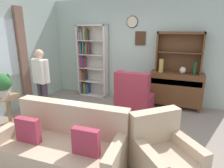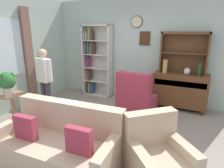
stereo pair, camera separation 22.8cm
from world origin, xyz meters
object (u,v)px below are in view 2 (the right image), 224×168
(sideboard, at_px, (180,90))
(couch_floral, at_px, (60,145))
(bookshelf, at_px, (95,61))
(wingback_chair, at_px, (136,99))
(vase_tall, at_px, (165,66))
(plant_stand, at_px, (13,104))
(vase_round, at_px, (187,71))
(potted_plant_large, at_px, (7,82))
(book_stack, at_px, (103,118))
(coffee_table, at_px, (100,120))
(armchair_floral, at_px, (158,160))
(person_reading, at_px, (45,78))
(bottle_wine, at_px, (199,69))
(sideboard_hutch, at_px, (184,47))

(sideboard, bearing_deg, couch_floral, -114.36)
(bookshelf, bearing_deg, wingback_chair, -28.43)
(bookshelf, height_order, vase_tall, bookshelf)
(plant_stand, bearing_deg, vase_round, 33.22)
(potted_plant_large, bearing_deg, sideboard, 35.78)
(book_stack, bearing_deg, sideboard, 63.72)
(bookshelf, distance_m, sideboard, 2.55)
(sideboard, height_order, coffee_table, sideboard)
(potted_plant_large, bearing_deg, vase_tall, 38.36)
(couch_floral, bearing_deg, sideboard, 65.64)
(couch_floral, height_order, armchair_floral, couch_floral)
(vase_round, relative_size, couch_floral, 0.09)
(vase_tall, bearing_deg, person_reading, -145.71)
(vase_tall, height_order, armchair_floral, vase_tall)
(vase_tall, xyz_separation_m, wingback_chair, (-0.49, -0.71, -0.70))
(coffee_table, bearing_deg, couch_floral, -102.27)
(bottle_wine, relative_size, plant_stand, 0.51)
(bookshelf, height_order, sideboard_hutch, bookshelf)
(bookshelf, xyz_separation_m, vase_round, (2.62, -0.15, -0.05))
(bookshelf, xyz_separation_m, couch_floral, (1.15, -3.04, -0.75))
(book_stack, bearing_deg, plant_stand, -176.62)
(sideboard, distance_m, armchair_floral, 2.65)
(wingback_chair, bearing_deg, bottle_wine, 28.66)
(vase_tall, bearing_deg, bookshelf, 175.53)
(armchair_floral, bearing_deg, wingback_chair, 116.43)
(sideboard_hutch, xyz_separation_m, coffee_table, (-1.15, -2.18, -1.21))
(bookshelf, relative_size, plant_stand, 3.40)
(bookshelf, bearing_deg, sideboard_hutch, 0.57)
(couch_floral, bearing_deg, book_stack, 70.89)
(vase_tall, xyz_separation_m, coffee_table, (-0.76, -1.99, -0.73))
(person_reading, bearing_deg, bottle_wine, 27.08)
(person_reading, height_order, coffee_table, person_reading)
(vase_round, bearing_deg, bottle_wine, -4.95)
(bottle_wine, xyz_separation_m, coffee_table, (-1.54, -1.98, -0.72))
(armchair_floral, bearing_deg, vase_tall, 99.49)
(vase_round, relative_size, armchair_floral, 0.16)
(armchair_floral, bearing_deg, plant_stand, 173.46)
(vase_round, height_order, armchair_floral, vase_round)
(sideboard, xyz_separation_m, bottle_wine, (0.39, -0.09, 0.57))
(bookshelf, distance_m, plant_stand, 2.55)
(sideboard_hutch, xyz_separation_m, potted_plant_large, (-3.23, -2.44, -0.65))
(wingback_chair, bearing_deg, vase_round, 35.33)
(vase_round, distance_m, armchair_floral, 2.67)
(wingback_chair, distance_m, book_stack, 1.36)
(bookshelf, relative_size, sideboard_hutch, 1.91)
(bookshelf, height_order, bottle_wine, bookshelf)
(sideboard_hutch, relative_size, armchair_floral, 1.02)
(bottle_wine, bearing_deg, sideboard_hutch, 153.04)
(bookshelf, xyz_separation_m, sideboard, (2.49, -0.08, -0.55))
(plant_stand, bearing_deg, wingback_chair, 32.27)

